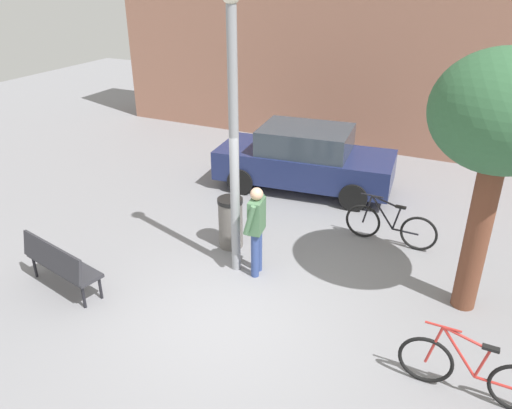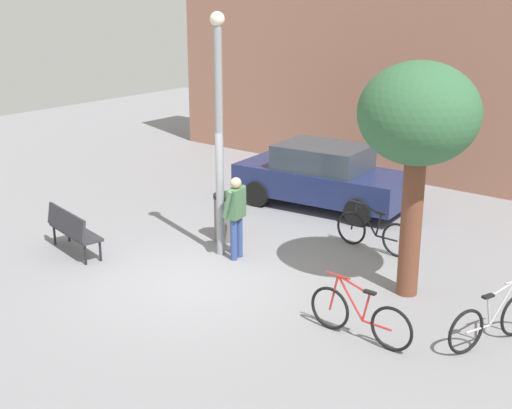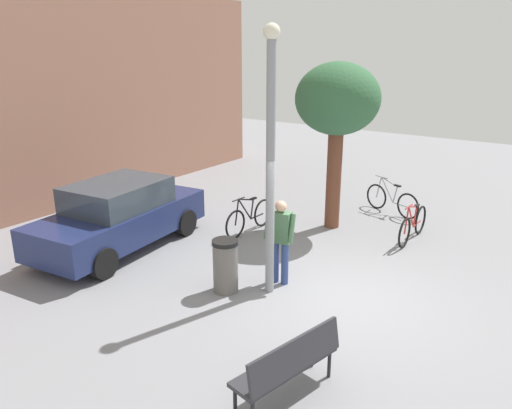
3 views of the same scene
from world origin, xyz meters
The scene contains 11 objects.
ground_plane centered at (0.00, 0.00, 0.00)m, with size 36.00×36.00×0.00m, color gray.
building_facade centered at (0.00, 9.64, 3.01)m, with size 17.09×2.00×6.02m, color #9E6B56.
lamppost centered at (-0.57, 1.27, 2.63)m, with size 0.28×0.28×4.76m.
person_by_lamppost centered at (-0.17, 1.29, 0.97)m, with size 0.35×0.62×1.67m.
park_bench centered at (-2.92, -0.60, 0.55)m, with size 1.66×0.80×0.92m.
plaza_tree centered at (3.27, 1.90, 3.12)m, with size 2.02×2.02×4.07m.
bicycle_black centered at (1.73, 3.39, 0.38)m, with size 1.81×0.12×0.97m.
bicycle_silver centered at (5.13, 1.04, 0.38)m, with size 0.68×1.71×0.97m.
bicycle_red centered at (3.48, -0.09, 0.38)m, with size 1.81×0.08×0.97m.
parked_car_navy centered at (-0.75, 5.19, 0.77)m, with size 4.36×2.17×1.55m.
trash_bin centered at (-1.04, 1.94, 0.51)m, with size 0.49×0.49×1.02m.
Camera 3 is at (-7.62, -3.36, 4.40)m, focal length 34.86 mm.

